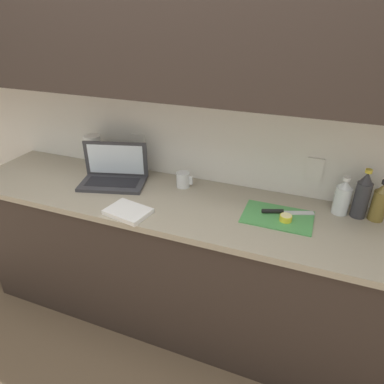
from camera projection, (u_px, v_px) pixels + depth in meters
name	position (u px, v px, depth m)	size (l,w,h in m)	color
ground_plane	(174.00, 312.00, 2.33)	(12.00, 12.00, 0.00)	brown
wall_back	(184.00, 66.00, 1.77)	(5.20, 0.38, 2.60)	white
counter_unit	(169.00, 259.00, 2.12)	(2.53, 0.60, 0.88)	#332823
laptop	(114.00, 174.00, 2.07)	(0.43, 0.32, 0.24)	#333338
cutting_board	(278.00, 217.00, 1.74)	(0.35, 0.23, 0.01)	#4C9E51
knife	(279.00, 212.00, 1.76)	(0.26, 0.12, 0.02)	silver
lemon_half_cut	(286.00, 218.00, 1.70)	(0.06, 0.06, 0.03)	yellow
bottle_green_soda	(342.00, 197.00, 1.74)	(0.08, 0.08, 0.20)	silver
bottle_oil_tall	(362.00, 195.00, 1.70)	(0.07, 0.07, 0.26)	#333338
bottle_water_clear	(380.00, 202.00, 1.68)	(0.08, 0.08, 0.22)	olive
measuring_cup	(183.00, 180.00, 2.02)	(0.10, 0.08, 0.09)	silver
paper_towel_roll	(94.00, 152.00, 2.22)	(0.10, 0.10, 0.23)	white
dish_towel	(128.00, 212.00, 1.77)	(0.22, 0.16, 0.02)	white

